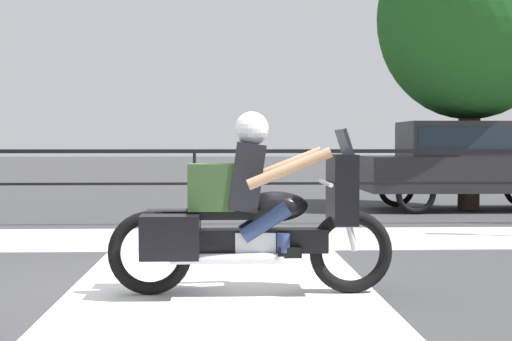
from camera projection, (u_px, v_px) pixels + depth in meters
The scene contains 7 objects.
ground_plane at pixel (175, 287), 7.02m from camera, with size 120.00×120.00×0.00m, color #38383A.
sidewalk_band at pixel (190, 239), 10.41m from camera, with size 44.00×2.40×0.01m, color #B7B2A8.
crosswalk_band at pixel (222, 290), 6.84m from camera, with size 2.67×6.00×0.01m, color silver.
fence_railing at pixel (195, 166), 12.06m from camera, with size 36.00×0.05×1.18m.
motorcycle at pixel (249, 214), 6.65m from camera, with size 2.43×0.76×1.55m.
parked_car at pixel (467, 160), 14.76m from camera, with size 4.07×1.71×1.67m.
tree_behind_sign at pixel (470, 18), 14.89m from camera, with size 3.53×3.53×5.61m.
Camera 1 is at (0.43, -7.00, 1.30)m, focal length 55.00 mm.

